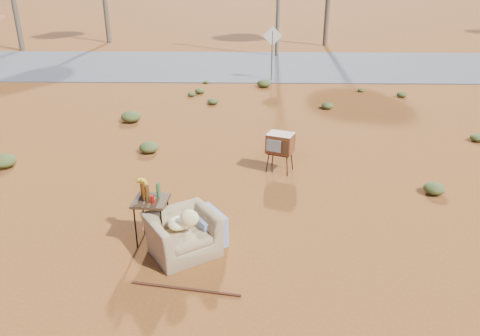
{
  "coord_description": "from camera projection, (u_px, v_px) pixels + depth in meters",
  "views": [
    {
      "loc": [
        0.61,
        -7.08,
        4.46
      ],
      "look_at": [
        0.43,
        1.24,
        0.8
      ],
      "focal_mm": 35.0,
      "sensor_mm": 36.0,
      "label": 1
    }
  ],
  "objects": [
    {
      "name": "armchair",
      "position": [
        187.0,
        227.0,
        7.74
      ],
      "size": [
        1.4,
        1.37,
        0.95
      ],
      "rotation": [
        0.0,
        0.0,
        0.58
      ],
      "color": "#92764F",
      "rests_on": "ground"
    },
    {
      "name": "road_sign",
      "position": [
        272.0,
        44.0,
        18.63
      ],
      "size": [
        0.78,
        0.06,
        2.19
      ],
      "color": "brown",
      "rests_on": "ground"
    },
    {
      "name": "side_table",
      "position": [
        149.0,
        197.0,
        7.87
      ],
      "size": [
        0.61,
        0.61,
        1.13
      ],
      "rotation": [
        0.0,
        0.0,
        -0.08
      ],
      "color": "#3B2915",
      "rests_on": "ground"
    },
    {
      "name": "tv_unit",
      "position": [
        280.0,
        144.0,
        10.63
      ],
      "size": [
        0.7,
        0.64,
        0.92
      ],
      "rotation": [
        0.0,
        0.0,
        -0.38
      ],
      "color": "black",
      "rests_on": "ground"
    },
    {
      "name": "scrub_patch",
      "position": [
        195.0,
        142.0,
        12.28
      ],
      "size": [
        17.49,
        8.07,
        0.33
      ],
      "color": "#465625",
      "rests_on": "ground"
    },
    {
      "name": "rusty_bar",
      "position": [
        186.0,
        289.0,
        6.94
      ],
      "size": [
        1.65,
        0.32,
        0.04
      ],
      "primitive_type": "cylinder",
      "rotation": [
        0.0,
        1.57,
        -0.17
      ],
      "color": "#4C1F14",
      "rests_on": "ground"
    },
    {
      "name": "ground",
      "position": [
        214.0,
        237.0,
        8.29
      ],
      "size": [
        140.0,
        140.0,
        0.0
      ],
      "primitive_type": "plane",
      "color": "brown",
      "rests_on": "ground"
    },
    {
      "name": "highway",
      "position": [
        237.0,
        65.0,
        22.0
      ],
      "size": [
        140.0,
        7.0,
        0.04
      ],
      "primitive_type": "cube",
      "color": "#565659",
      "rests_on": "ground"
    }
  ]
}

